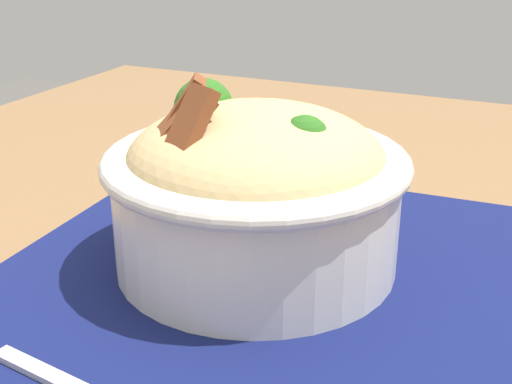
% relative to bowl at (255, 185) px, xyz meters
% --- Properties ---
extents(placemat, '(0.41, 0.36, 0.00)m').
position_rel_bowl_xyz_m(placemat, '(0.04, 0.02, -0.06)').
color(placemat, '#11194C').
rests_on(placemat, table).
extents(bowl, '(0.19, 0.19, 0.12)m').
position_rel_bowl_xyz_m(bowl, '(0.00, 0.00, 0.00)').
color(bowl, silver).
rests_on(bowl, placemat).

